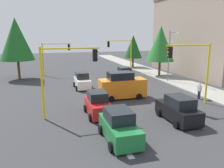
% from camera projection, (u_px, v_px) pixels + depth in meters
% --- Properties ---
extents(ground_plane, '(120.00, 120.00, 0.00)m').
position_uv_depth(ground_plane, '(113.00, 93.00, 25.50)').
color(ground_plane, '#353538').
extents(sidewalk_kerb, '(80.00, 4.00, 0.15)m').
position_uv_depth(sidewalk_kerb, '(172.00, 79.00, 33.08)').
color(sidewalk_kerb, gray).
rests_on(sidewalk_kerb, ground).
extents(lane_arrow_near, '(2.40, 1.10, 1.10)m').
position_uv_depth(lane_arrow_near, '(121.00, 143.00, 13.89)').
color(lane_arrow_near, silver).
rests_on(lane_arrow_near, ground).
extents(apartment_block, '(19.91, 9.30, 13.23)m').
position_uv_depth(apartment_block, '(204.00, 34.00, 37.48)').
color(apartment_block, gray).
rests_on(apartment_block, ground).
extents(traffic_signal_near_right, '(0.36, 4.59, 5.66)m').
position_uv_depth(traffic_signal_near_right, '(66.00, 68.00, 17.44)').
color(traffic_signal_near_right, yellow).
rests_on(traffic_signal_near_right, ground).
extents(traffic_signal_far_left, '(0.36, 4.59, 5.59)m').
position_uv_depth(traffic_signal_far_left, '(121.00, 49.00, 39.32)').
color(traffic_signal_far_left, yellow).
rests_on(traffic_signal_far_left, ground).
extents(traffic_signal_far_right, '(0.36, 4.59, 5.20)m').
position_uv_depth(traffic_signal_far_right, '(55.00, 52.00, 36.24)').
color(traffic_signal_far_right, yellow).
rests_on(traffic_signal_far_right, ground).
extents(traffic_signal_near_left, '(0.36, 4.59, 5.75)m').
position_uv_depth(traffic_signal_near_left, '(192.00, 62.00, 20.59)').
color(traffic_signal_near_left, yellow).
rests_on(traffic_signal_near_left, ground).
extents(street_lamp_curbside, '(2.15, 0.28, 7.00)m').
position_uv_depth(street_lamp_curbside, '(171.00, 51.00, 30.49)').
color(street_lamp_curbside, slate).
rests_on(street_lamp_curbside, ground).
extents(tree_roadside_mid, '(4.28, 4.28, 7.82)m').
position_uv_depth(tree_roadside_mid, '(161.00, 44.00, 34.65)').
color(tree_roadside_mid, brown).
rests_on(tree_roadside_mid, ground).
extents(tree_opposite_side, '(4.85, 4.85, 8.89)m').
position_uv_depth(tree_opposite_side, '(16.00, 39.00, 32.41)').
color(tree_opposite_side, brown).
rests_on(tree_opposite_side, ground).
extents(tree_roadside_far, '(3.51, 3.51, 6.38)m').
position_uv_depth(tree_roadside_far, '(133.00, 47.00, 44.08)').
color(tree_roadside_far, brown).
rests_on(tree_roadside_far, ground).
extents(delivery_van_orange, '(2.22, 4.80, 2.77)m').
position_uv_depth(delivery_van_orange, '(122.00, 86.00, 23.44)').
color(delivery_van_orange, orange).
rests_on(delivery_van_orange, ground).
extents(car_green, '(4.01, 2.04, 1.98)m').
position_uv_depth(car_green, '(119.00, 127.00, 14.15)').
color(car_green, '#1E7238').
rests_on(car_green, ground).
extents(car_white, '(3.67, 1.94, 1.98)m').
position_uv_depth(car_white, '(82.00, 81.00, 27.84)').
color(car_white, white).
rests_on(car_white, ground).
extents(car_black, '(4.16, 2.07, 1.98)m').
position_uv_depth(car_black, '(178.00, 110.00, 17.33)').
color(car_black, black).
rests_on(car_black, ground).
extents(car_blue, '(3.71, 2.02, 1.98)m').
position_uv_depth(car_blue, '(124.00, 74.00, 32.39)').
color(car_blue, blue).
rests_on(car_blue, ground).
extents(car_red, '(3.67, 1.93, 1.98)m').
position_uv_depth(car_red, '(98.00, 105.00, 18.57)').
color(car_red, red).
rests_on(car_red, ground).
extents(pedestrian_crossing, '(0.40, 0.24, 1.70)m').
position_uv_depth(pedestrian_crossing, '(199.00, 90.00, 23.18)').
color(pedestrian_crossing, '#262638').
rests_on(pedestrian_crossing, ground).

